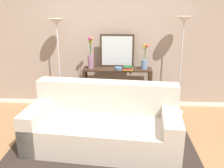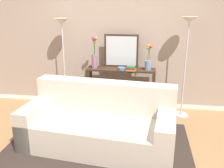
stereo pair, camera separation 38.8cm
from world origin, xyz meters
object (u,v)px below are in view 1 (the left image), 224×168
floor_lamp_left (57,40)px  book_stack (128,68)px  fruit_bowl (119,68)px  vase_short_flowers (145,59)px  couch (104,125)px  vase_tall_flowers (90,56)px  wall_mirror (117,51)px  floor_lamp_right (183,39)px  console_table (117,82)px  book_row_under_console (100,107)px

floor_lamp_left → book_stack: bearing=-3.1°
fruit_bowl → vase_short_flowers: bearing=11.2°
couch → vase_tall_flowers: (-0.33, 1.20, 0.76)m
couch → wall_mirror: bearing=83.7°
floor_lamp_right → book_stack: 1.09m
couch → wall_mirror: size_ratio=3.48×
console_table → floor_lamp_right: (1.14, -0.04, 0.83)m
vase_tall_flowers → fruit_bowl: vase_tall_flowers is taller
console_table → book_stack: 0.38m
couch → console_table: size_ratio=1.74×
floor_lamp_left → floor_lamp_right: (2.22, -0.00, 0.03)m
couch → book_row_under_console: 1.26m
wall_mirror → book_row_under_console: size_ratio=1.70×
console_table → book_stack: bearing=-29.3°
vase_tall_flowers → wall_mirror: bearing=17.3°
couch → book_row_under_console: (-0.17, 1.22, -0.25)m
floor_lamp_left → fruit_bowl: bearing=-2.9°
wall_mirror → vase_tall_flowers: wall_mirror is taller
floor_lamp_right → book_row_under_console: 1.99m
wall_mirror → book_stack: 0.41m
book_row_under_console → floor_lamp_right: bearing=-1.5°
book_row_under_console → floor_lamp_left: bearing=-177.0°
vase_tall_flowers → floor_lamp_right: bearing=-0.7°
couch → floor_lamp_left: 1.83m
wall_mirror → book_row_under_console: (-0.32, -0.13, -1.09)m
console_table → wall_mirror: bearing=95.1°
couch → vase_short_flowers: 1.56m
fruit_bowl → book_row_under_console: bearing=165.3°
couch → console_table: couch is taller
wall_mirror → fruit_bowl: (0.04, -0.23, -0.28)m
console_table → floor_lamp_left: floor_lamp_left is taller
vase_short_flowers → fruit_bowl: (-0.47, -0.09, -0.15)m
vase_tall_flowers → book_stack: bearing=-7.5°
couch → fruit_bowl: fruit_bowl is taller
fruit_bowl → book_stack: book_stack is taller
book_stack → floor_lamp_left: bearing=176.9°
wall_mirror → fruit_bowl: bearing=-80.1°
console_table → couch: bearing=-97.5°
console_table → floor_lamp_left: size_ratio=0.73×
wall_mirror → vase_short_flowers: (0.51, -0.13, -0.13)m
vase_tall_flowers → fruit_bowl: 0.56m
vase_short_flowers → book_stack: (-0.31, -0.11, -0.14)m
floor_lamp_left → book_stack: size_ratio=9.21×
floor_lamp_right → vase_short_flowers: (-0.64, 0.04, -0.38)m
couch → floor_lamp_left: (-0.91, 1.18, 1.06)m
vase_tall_flowers → book_stack: (0.68, -0.09, -0.19)m
couch → console_table: (0.16, 1.22, 0.26)m
couch → floor_lamp_right: floor_lamp_right is taller
couch → fruit_bowl: size_ratio=14.61×
console_table → vase_tall_flowers: size_ratio=2.15×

